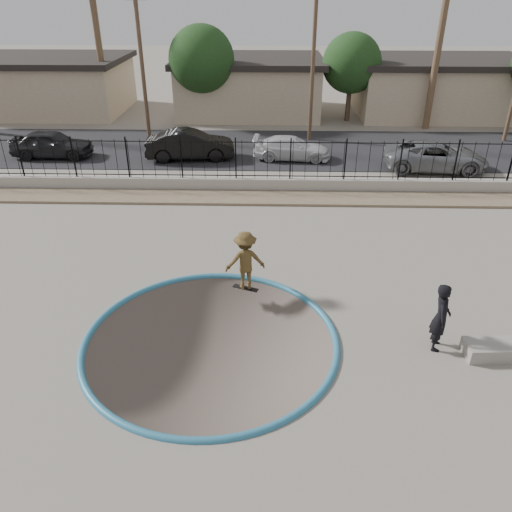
{
  "coord_description": "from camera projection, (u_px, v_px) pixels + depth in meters",
  "views": [
    {
      "loc": [
        1.53,
        -11.8,
        8.59
      ],
      "look_at": [
        1.15,
        2.0,
        1.01
      ],
      "focal_mm": 35.0,
      "sensor_mm": 36.0,
      "label": 1
    }
  ],
  "objects": [
    {
      "name": "palm_mid",
      "position": [
        95.0,
        16.0,
        32.56
      ],
      "size": [
        2.3,
        2.3,
        9.3
      ],
      "color": "brown",
      "rests_on": "ground"
    },
    {
      "name": "coping_ring",
      "position": [
        211.0,
        341.0,
        13.64
      ],
      "size": [
        7.04,
        7.04,
        0.2
      ],
      "primitive_type": "torus",
      "color": "teal",
      "rests_on": "ground"
    },
    {
      "name": "car_a",
      "position": [
        52.0,
        144.0,
        27.53
      ],
      "size": [
        4.37,
        1.78,
        1.49
      ],
      "primitive_type": "imported",
      "rotation": [
        0.0,
        0.0,
        1.58
      ],
      "color": "black",
      "rests_on": "street"
    },
    {
      "name": "house_west",
      "position": [
        49.0,
        84.0,
        37.14
      ],
      "size": [
        11.6,
        8.6,
        3.9
      ],
      "color": "tan",
      "rests_on": "ground"
    },
    {
      "name": "street_tree_left",
      "position": [
        202.0,
        59.0,
        32.72
      ],
      "size": [
        4.32,
        4.32,
        6.36
      ],
      "color": "#473323",
      "rests_on": "ground"
    },
    {
      "name": "street",
      "position": [
        243.0,
        148.0,
        29.4
      ],
      "size": [
        90.0,
        8.0,
        0.04
      ],
      "primitive_type": "cube",
      "color": "black",
      "rests_on": "ground"
    },
    {
      "name": "street_tree_mid",
      "position": [
        352.0,
        63.0,
        33.53
      ],
      "size": [
        3.96,
        3.96,
        5.83
      ],
      "color": "#473323",
      "rests_on": "ground"
    },
    {
      "name": "car_c",
      "position": [
        292.0,
        148.0,
        27.28
      ],
      "size": [
        4.31,
        1.98,
        1.22
      ],
      "primitive_type": "imported",
      "rotation": [
        0.0,
        0.0,
        1.51
      ],
      "color": "silver",
      "rests_on": "street"
    },
    {
      "name": "utility_pole_mid",
      "position": [
        313.0,
        55.0,
        28.68
      ],
      "size": [
        1.7,
        0.24,
        9.5
      ],
      "color": "#473323",
      "rests_on": "ground"
    },
    {
      "name": "fence",
      "position": [
        236.0,
        159.0,
        22.82
      ],
      "size": [
        40.0,
        0.04,
        1.8
      ],
      "color": "black",
      "rests_on": "retaining_wall"
    },
    {
      "name": "house_center",
      "position": [
        249.0,
        85.0,
        36.78
      ],
      "size": [
        10.6,
        8.6,
        3.9
      ],
      "color": "tan",
      "rests_on": "ground"
    },
    {
      "name": "house_east",
      "position": [
        441.0,
        86.0,
        36.45
      ],
      "size": [
        12.6,
        8.6,
        3.9
      ],
      "color": "tan",
      "rests_on": "ground"
    },
    {
      "name": "videographer",
      "position": [
        441.0,
        317.0,
        12.95
      ],
      "size": [
        0.62,
        0.8,
        1.94
      ],
      "primitive_type": "imported",
      "rotation": [
        0.0,
        0.0,
        1.32
      ],
      "color": "black",
      "rests_on": "ground"
    },
    {
      "name": "skater",
      "position": [
        245.0,
        263.0,
        15.43
      ],
      "size": [
        1.37,
        0.97,
        1.93
      ],
      "primitive_type": "imported",
      "rotation": [
        0.0,
        0.0,
        3.36
      ],
      "color": "brown",
      "rests_on": "ground"
    },
    {
      "name": "retaining_wall",
      "position": [
        236.0,
        184.0,
        23.39
      ],
      "size": [
        42.0,
        0.45,
        0.6
      ],
      "primitive_type": "cube",
      "color": "#A09A8D",
      "rests_on": "ground"
    },
    {
      "name": "car_b",
      "position": [
        190.0,
        145.0,
        27.22
      ],
      "size": [
        4.93,
        2.15,
        1.58
      ],
      "primitive_type": "imported",
      "rotation": [
        0.0,
        0.0,
        1.67
      ],
      "color": "black",
      "rests_on": "street"
    },
    {
      "name": "concrete_ledge",
      "position": [
        495.0,
        349.0,
        12.99
      ],
      "size": [
        1.64,
        0.8,
        0.4
      ],
      "primitive_type": "cube",
      "rotation": [
        0.0,
        0.0,
        0.06
      ],
      "color": "gray",
      "rests_on": "ground"
    },
    {
      "name": "rock_strip",
      "position": [
        235.0,
        198.0,
        22.55
      ],
      "size": [
        42.0,
        1.6,
        0.11
      ],
      "primitive_type": "cube",
      "color": "#8B745B",
      "rests_on": "ground"
    },
    {
      "name": "bowl_pit",
      "position": [
        211.0,
        341.0,
        13.64
      ],
      "size": [
        6.84,
        6.84,
        1.8
      ],
      "primitive_type": null,
      "color": "#4A4139",
      "rests_on": "ground"
    },
    {
      "name": "skateboard",
      "position": [
        246.0,
        288.0,
        15.87
      ],
      "size": [
        0.86,
        0.49,
        0.07
      ],
      "rotation": [
        0.0,
        0.0,
        -0.36
      ],
      "color": "black",
      "rests_on": "ground"
    },
    {
      "name": "palm_right",
      "position": [
        445.0,
        7.0,
        29.98
      ],
      "size": [
        2.3,
        2.3,
        10.3
      ],
      "color": "brown",
      "rests_on": "ground"
    },
    {
      "name": "ground",
      "position": [
        239.0,
        198.0,
        25.56
      ],
      "size": [
        120.0,
        120.0,
        2.2
      ],
      "primitive_type": "cube",
      "color": "slate",
      "rests_on": "ground"
    },
    {
      "name": "utility_pole_left",
      "position": [
        141.0,
        59.0,
        29.04
      ],
      "size": [
        1.7,
        0.24,
        9.0
      ],
      "color": "#473323",
      "rests_on": "ground"
    },
    {
      "name": "car_d",
      "position": [
        436.0,
        156.0,
        25.65
      ],
      "size": [
        5.34,
        2.73,
        1.44
      ],
      "primitive_type": "imported",
      "rotation": [
        0.0,
        0.0,
        1.51
      ],
      "color": "gray",
      "rests_on": "street"
    }
  ]
}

